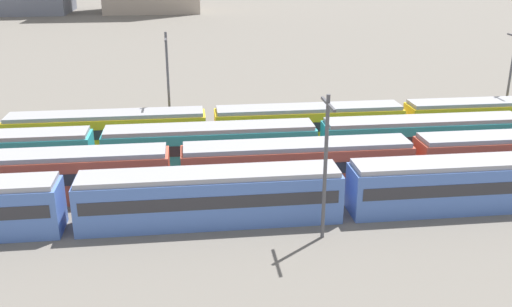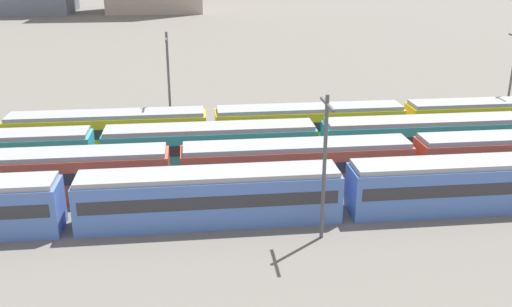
% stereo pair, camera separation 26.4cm
% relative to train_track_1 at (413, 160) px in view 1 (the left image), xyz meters
% --- Properties ---
extents(train_track_1, '(112.50, 3.06, 3.75)m').
position_rel_train_track_1_xyz_m(train_track_1, '(0.00, 0.00, 0.00)').
color(train_track_1, '#BC4C38').
rests_on(train_track_1, ground_plane).
extents(train_track_3, '(112.50, 3.06, 3.75)m').
position_rel_train_track_1_xyz_m(train_track_3, '(3.14, 10.40, 0.00)').
color(train_track_3, yellow).
rests_on(train_track_3, ground_plane).
extents(catenary_pole_0, '(0.24, 3.20, 9.65)m').
position_rel_train_track_1_xyz_m(catenary_pole_0, '(-9.31, -8.33, 3.47)').
color(catenary_pole_0, '#4C4C51').
rests_on(catenary_pole_0, ground_plane).
extents(catenary_pole_1, '(0.24, 3.20, 10.13)m').
position_rel_train_track_1_xyz_m(catenary_pole_1, '(15.25, 13.16, 3.71)').
color(catenary_pole_1, '#4C4C51').
rests_on(catenary_pole_1, ground_plane).
extents(catenary_pole_3, '(0.24, 3.20, 10.50)m').
position_rel_train_track_1_xyz_m(catenary_pole_3, '(-19.56, 13.48, 3.90)').
color(catenary_pole_3, '#4C4C51').
rests_on(catenary_pole_3, ground_plane).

